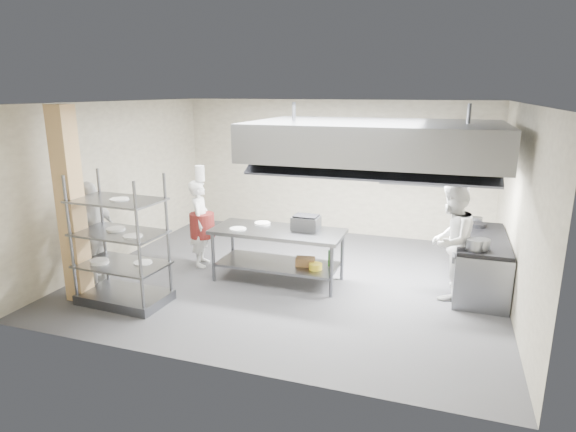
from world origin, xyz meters
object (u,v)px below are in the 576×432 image
(island, at_px, (278,255))
(griddle, at_px, (306,223))
(chef_plating, at_px, (94,234))
(stockpot, at_px, (475,245))
(chef_line, at_px, (451,241))
(pass_rack, at_px, (120,240))
(chef_head, at_px, (201,223))
(cooking_range, at_px, (479,265))

(island, xyz_separation_m, griddle, (0.44, 0.19, 0.56))
(chef_plating, height_order, stockpot, chef_plating)
(island, bearing_deg, chef_line, 5.14)
(chef_line, height_order, griddle, chef_line)
(pass_rack, relative_size, chef_line, 1.10)
(chef_head, distance_m, griddle, 2.07)
(chef_line, distance_m, griddle, 2.34)
(griddle, bearing_deg, chef_line, 2.48)
(island, xyz_separation_m, chef_plating, (-2.82, -1.16, 0.44))
(stockpot, bearing_deg, pass_rack, -163.22)
(griddle, height_order, stockpot, griddle)
(pass_rack, relative_size, chef_head, 1.24)
(cooking_range, bearing_deg, stockpot, -101.22)
(pass_rack, relative_size, griddle, 4.49)
(chef_plating, relative_size, stockpot, 7.33)
(cooking_range, relative_size, chef_head, 1.24)
(pass_rack, height_order, chef_head, pass_rack)
(pass_rack, relative_size, chef_plating, 1.13)
(stockpot, bearing_deg, island, 178.96)
(cooking_range, bearing_deg, chef_line, -134.83)
(stockpot, bearing_deg, chef_head, 175.99)
(island, distance_m, cooking_range, 3.34)
(pass_rack, distance_m, griddle, 2.99)
(island, xyz_separation_m, stockpot, (3.11, -0.06, 0.53))
(pass_rack, distance_m, chef_plating, 0.97)
(chef_plating, bearing_deg, chef_line, 100.72)
(pass_rack, bearing_deg, chef_plating, 156.22)
(chef_line, relative_size, stockpot, 7.55)
(island, height_order, stockpot, stockpot)
(island, height_order, cooking_range, island)
(chef_head, distance_m, chef_plating, 1.87)
(chef_plating, distance_m, stockpot, 6.03)
(chef_head, height_order, stockpot, chef_head)
(griddle, relative_size, stockpot, 1.84)
(island, xyz_separation_m, cooking_range, (3.26, 0.72, -0.04))
(island, relative_size, chef_plating, 1.25)
(island, height_order, pass_rack, pass_rack)
(pass_rack, height_order, chef_line, pass_rack)
(island, relative_size, cooking_range, 1.12)
(island, bearing_deg, griddle, 23.84)
(island, bearing_deg, pass_rack, -140.67)
(cooking_range, xyz_separation_m, griddle, (-2.82, -0.52, 0.60))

